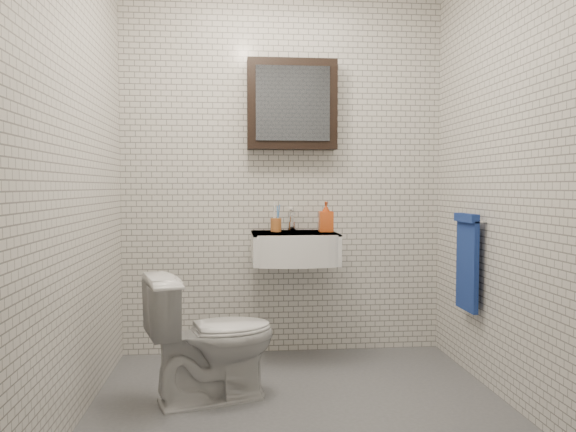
{
  "coord_description": "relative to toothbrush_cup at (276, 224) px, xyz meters",
  "views": [
    {
      "loc": [
        -0.34,
        -2.86,
        1.15
      ],
      "look_at": [
        -0.02,
        0.45,
        0.98
      ],
      "focal_mm": 35.0,
      "sensor_mm": 36.0,
      "label": 1
    }
  ],
  "objects": [
    {
      "name": "towel_rail",
      "position": [
        1.11,
        -0.5,
        -0.18
      ],
      "size": [
        0.09,
        0.3,
        0.58
      ],
      "color": "silver",
      "rests_on": "room_shell"
    },
    {
      "name": "mirror_cabinet",
      "position": [
        0.11,
        0.07,
        0.8
      ],
      "size": [
        0.6,
        0.15,
        0.6
      ],
      "color": "black",
      "rests_on": "room_shell"
    },
    {
      "name": "faucet",
      "position": [
        0.11,
        0.08,
        0.02
      ],
      "size": [
        0.06,
        0.2,
        0.15
      ],
      "color": "silver",
      "rests_on": "washbasin"
    },
    {
      "name": "toothbrush_cup",
      "position": [
        0.0,
        0.0,
        0.0
      ],
      "size": [
        0.09,
        0.09,
        0.2
      ],
      "rotation": [
        0.0,
        0.0,
        0.28
      ],
      "color": "#B3632C",
      "rests_on": "washbasin"
    },
    {
      "name": "room_shell",
      "position": [
        0.06,
        -0.85,
        0.57
      ],
      "size": [
        2.22,
        2.02,
        2.51
      ],
      "color": "silver",
      "rests_on": "ground"
    },
    {
      "name": "toilet",
      "position": [
        -0.4,
        -0.72,
        -0.55
      ],
      "size": [
        0.76,
        0.57,
        0.69
      ],
      "primitive_type": "imported",
      "rotation": [
        0.0,
        0.0,
        1.87
      ],
      "color": "silver",
      "rests_on": "ground"
    },
    {
      "name": "washbasin",
      "position": [
        0.11,
        -0.12,
        -0.14
      ],
      "size": [
        0.55,
        0.5,
        0.2
      ],
      "color": "white",
      "rests_on": "room_shell"
    },
    {
      "name": "ground",
      "position": [
        0.06,
        -0.85,
        -0.89
      ],
      "size": [
        2.2,
        2.0,
        0.01
      ],
      "primitive_type": "cube",
      "color": "#4F5157",
      "rests_on": "ground"
    },
    {
      "name": "soap_bottle",
      "position": [
        0.33,
        -0.05,
        0.05
      ],
      "size": [
        0.09,
        0.1,
        0.2
      ],
      "primitive_type": "imported",
      "rotation": [
        0.0,
        0.0,
        -0.03
      ],
      "color": "orange",
      "rests_on": "washbasin"
    }
  ]
}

